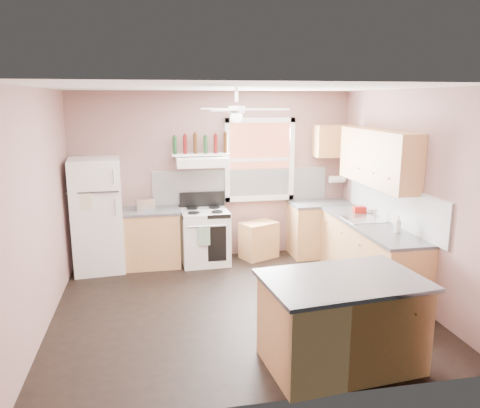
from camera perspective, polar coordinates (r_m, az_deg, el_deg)
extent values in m
plane|color=black|center=(6.12, -0.39, -12.15)|extent=(4.50, 4.50, 0.00)
plane|color=white|center=(5.56, -0.44, 14.02)|extent=(4.50, 4.50, 0.00)
cube|color=#87615B|center=(7.65, -3.19, 3.47)|extent=(4.50, 0.05, 2.70)
cube|color=#87615B|center=(6.49, 19.74, 1.09)|extent=(0.05, 4.00, 2.70)
cube|color=#87615B|center=(5.74, -23.36, -0.65)|extent=(0.05, 4.00, 2.70)
cube|color=white|center=(7.72, 0.18, 2.25)|extent=(2.90, 0.03, 0.55)
cube|color=white|center=(6.76, 18.06, 0.13)|extent=(0.03, 2.60, 0.55)
cube|color=brown|center=(7.71, 2.38, 5.43)|extent=(1.00, 0.02, 1.20)
cube|color=white|center=(7.69, 2.43, 5.40)|extent=(1.16, 0.07, 1.36)
cube|color=white|center=(7.37, -17.03, -1.32)|extent=(0.79, 0.77, 1.72)
cube|color=#B4894B|center=(7.48, -10.86, -4.20)|extent=(0.90, 0.60, 0.86)
cube|color=#464649|center=(7.36, -11.00, -0.85)|extent=(0.92, 0.62, 0.04)
cube|color=silver|center=(7.33, -11.49, -0.03)|extent=(0.31, 0.22, 0.18)
cube|color=white|center=(7.47, -4.31, -4.02)|extent=(0.76, 0.67, 0.86)
cube|color=white|center=(7.32, -4.72, 5.16)|extent=(0.78, 0.50, 0.14)
cube|color=white|center=(7.42, -4.83, 6.05)|extent=(0.90, 0.26, 0.03)
cube|color=#B4894B|center=(7.74, 2.31, -4.51)|extent=(0.67, 0.58, 0.57)
cube|color=#B4894B|center=(7.97, 9.80, -3.10)|extent=(1.00, 0.60, 0.86)
cube|color=#B4894B|center=(6.82, 15.53, -6.09)|extent=(0.60, 2.20, 0.86)
cube|color=#464649|center=(7.86, 9.92, 0.06)|extent=(1.02, 0.62, 0.04)
cube|color=#464649|center=(6.69, 15.67, -2.44)|extent=(0.62, 2.22, 0.04)
cube|color=silver|center=(6.86, 14.94, -1.90)|extent=(0.55, 0.45, 0.03)
cylinder|color=silver|center=(6.91, 16.17, -1.22)|extent=(0.03, 0.03, 0.14)
cube|color=#B4894B|center=(6.76, 16.44, 5.45)|extent=(0.33, 1.80, 0.76)
cube|color=#B4894B|center=(7.90, 11.23, 7.56)|extent=(0.60, 0.33, 0.52)
cylinder|color=white|center=(8.05, 11.75, 2.96)|extent=(0.26, 0.12, 0.12)
cube|color=#B4894B|center=(4.81, 12.21, -14.05)|extent=(1.51, 1.04, 0.86)
cube|color=#464649|center=(4.63, 12.47, -9.05)|extent=(1.61, 1.14, 0.04)
cylinder|color=white|center=(5.56, -0.43, 11.44)|extent=(0.20, 0.20, 0.08)
imported|color=silver|center=(6.28, 18.71, -2.35)|extent=(0.12, 0.12, 0.23)
cube|color=#A2160D|center=(7.24, 14.37, -0.67)|extent=(0.20, 0.14, 0.10)
cylinder|color=#143819|center=(7.38, -7.97, 7.10)|extent=(0.06, 0.06, 0.27)
cylinder|color=#590F0F|center=(7.39, -6.72, 7.22)|extent=(0.06, 0.06, 0.29)
cylinder|color=#3F230F|center=(7.40, -5.48, 7.33)|extent=(0.06, 0.06, 0.31)
cylinder|color=#143819|center=(7.42, -4.24, 7.22)|extent=(0.06, 0.06, 0.27)
cylinder|color=#590F0F|center=(7.44, -3.00, 7.32)|extent=(0.06, 0.06, 0.29)
cylinder|color=#3F230F|center=(7.46, -1.78, 7.43)|extent=(0.06, 0.06, 0.31)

